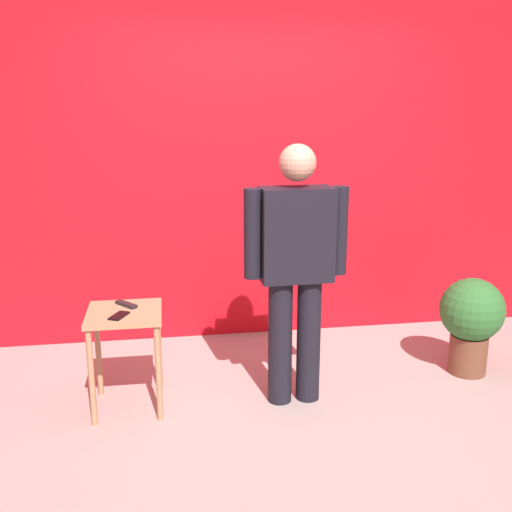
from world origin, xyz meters
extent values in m
plane|color=#9E9991|center=(0.00, 0.00, 0.00)|extent=(12.00, 12.00, 0.00)
cube|color=red|center=(0.00, 1.61, 1.58)|extent=(5.66, 0.12, 3.17)
cylinder|color=black|center=(-0.06, 0.38, 0.40)|extent=(0.15, 0.15, 0.80)
cylinder|color=black|center=(0.13, 0.39, 0.40)|extent=(0.15, 0.15, 0.80)
cube|color=black|center=(0.03, 0.38, 1.08)|extent=(0.44, 0.23, 0.57)
cube|color=silver|center=(0.03, 0.50, 1.11)|extent=(0.12, 0.01, 0.48)
cube|color=#384C99|center=(0.03, 0.50, 1.10)|extent=(0.04, 0.01, 0.43)
cylinder|color=black|center=(-0.23, 0.38, 1.10)|extent=(0.11, 0.11, 0.54)
cylinder|color=black|center=(0.30, 0.39, 1.10)|extent=(0.11, 0.11, 0.54)
sphere|color=tan|center=(0.03, 0.38, 1.51)|extent=(0.22, 0.22, 0.22)
cube|color=tan|center=(-1.00, 0.45, 0.62)|extent=(0.44, 0.44, 0.03)
cylinder|color=tan|center=(-1.20, 0.26, 0.30)|extent=(0.04, 0.04, 0.60)
cylinder|color=tan|center=(-0.81, 0.26, 0.30)|extent=(0.04, 0.04, 0.60)
cylinder|color=tan|center=(-1.20, 0.64, 0.30)|extent=(0.04, 0.04, 0.60)
cylinder|color=tan|center=(-0.81, 0.64, 0.30)|extent=(0.04, 0.04, 0.60)
cube|color=black|center=(-1.03, 0.36, 0.64)|extent=(0.12, 0.16, 0.01)
cube|color=black|center=(-1.00, 0.55, 0.64)|extent=(0.14, 0.16, 0.02)
cylinder|color=brown|center=(1.33, 0.58, 0.14)|extent=(0.26, 0.26, 0.28)
sphere|color=#2D7233|center=(1.33, 0.58, 0.47)|extent=(0.44, 0.44, 0.44)
camera|label=1|loc=(-0.74, -2.97, 1.84)|focal=41.23mm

